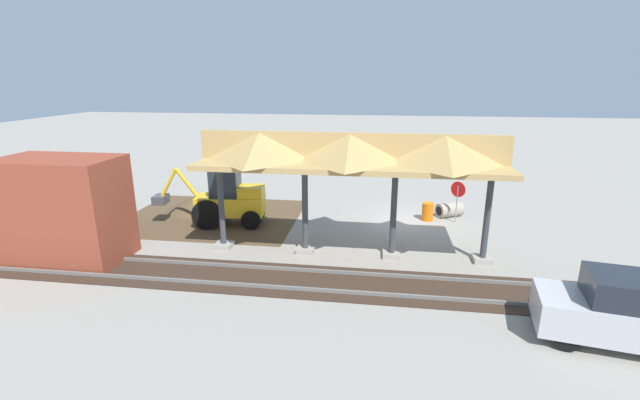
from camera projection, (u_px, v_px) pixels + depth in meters
ground_plane at (407, 221)px, 21.22m from camera, size 120.00×120.00×0.00m
dirt_work_zone at (213, 217)px, 21.89m from camera, size 8.67×7.00×0.01m
platform_canopy at (350, 152)px, 16.11m from camera, size 11.64×3.20×4.90m
rail_tracks at (418, 288)px, 14.45m from camera, size 60.00×2.58×0.15m
stop_sign at (458, 194)px, 20.60m from camera, size 0.61×0.50×2.07m
backhoe at (227, 199)px, 20.44m from camera, size 5.37×1.97×2.82m
dirt_mound at (196, 210)px, 23.00m from camera, size 6.27×6.27×1.56m
concrete_pipe at (449, 210)px, 21.81m from camera, size 1.49×1.27×0.74m
brick_utility_building at (64, 210)px, 16.34m from camera, size 4.38×2.53×4.02m
distant_parked_car at (626, 312)px, 11.20m from camera, size 4.44×2.45×1.98m
traffic_barrel at (428, 212)px, 21.23m from camera, size 0.56×0.56×0.90m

